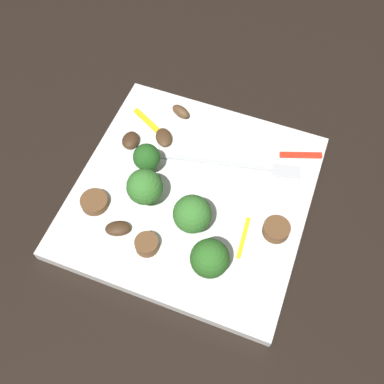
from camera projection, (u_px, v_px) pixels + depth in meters
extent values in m
plane|color=black|center=(192.00, 198.00, 0.56)|extent=(1.40, 1.40, 0.00)
cube|color=white|center=(192.00, 195.00, 0.55)|extent=(0.28, 0.28, 0.02)
cube|color=silver|center=(214.00, 162.00, 0.57)|extent=(0.14, 0.04, 0.00)
cube|color=silver|center=(286.00, 172.00, 0.56)|extent=(0.04, 0.02, 0.00)
cylinder|color=#408630|center=(192.00, 224.00, 0.51)|extent=(0.01, 0.01, 0.03)
sphere|color=#387A2D|center=(192.00, 214.00, 0.49)|extent=(0.04, 0.04, 0.04)
cylinder|color=#408630|center=(146.00, 197.00, 0.53)|extent=(0.01, 0.01, 0.02)
sphere|color=#387A2D|center=(145.00, 187.00, 0.51)|extent=(0.04, 0.04, 0.04)
cylinder|color=#347525|center=(209.00, 267.00, 0.48)|extent=(0.01, 0.01, 0.03)
sphere|color=#2D6B23|center=(210.00, 258.00, 0.46)|extent=(0.04, 0.04, 0.04)
cylinder|color=#296420|center=(148.00, 166.00, 0.55)|extent=(0.01, 0.01, 0.02)
sphere|color=#235B1E|center=(147.00, 157.00, 0.54)|extent=(0.03, 0.03, 0.03)
cylinder|color=brown|center=(94.00, 202.00, 0.53)|extent=(0.05, 0.05, 0.01)
cylinder|color=brown|center=(276.00, 229.00, 0.51)|extent=(0.04, 0.04, 0.01)
cylinder|color=brown|center=(147.00, 244.00, 0.50)|extent=(0.03, 0.03, 0.01)
ellipsoid|color=#4C331E|center=(164.00, 137.00, 0.58)|extent=(0.03, 0.04, 0.01)
ellipsoid|color=brown|center=(181.00, 111.00, 0.60)|extent=(0.03, 0.02, 0.01)
ellipsoid|color=#422B19|center=(131.00, 140.00, 0.58)|extent=(0.02, 0.03, 0.01)
ellipsoid|color=#422B19|center=(118.00, 228.00, 0.52)|extent=(0.03, 0.03, 0.01)
cube|color=yellow|center=(147.00, 121.00, 0.60)|extent=(0.05, 0.03, 0.00)
cube|color=red|center=(301.00, 155.00, 0.57)|extent=(0.05, 0.02, 0.00)
cube|color=yellow|center=(243.00, 238.00, 0.51)|extent=(0.01, 0.05, 0.00)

